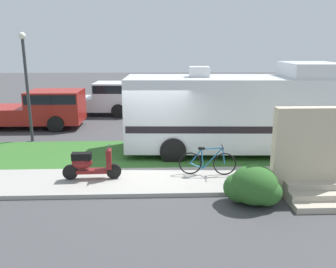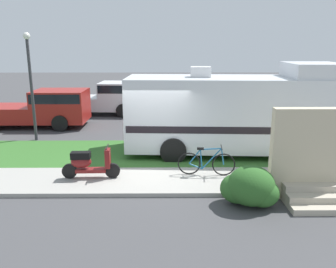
{
  "view_description": "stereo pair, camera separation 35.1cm",
  "coord_description": "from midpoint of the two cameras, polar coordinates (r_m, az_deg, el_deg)",
  "views": [
    {
      "loc": [
        0.11,
        -10.76,
        3.95
      ],
      "look_at": [
        0.54,
        0.3,
        1.1
      ],
      "focal_mm": 37.39,
      "sensor_mm": 36.0,
      "label": 1
    },
    {
      "loc": [
        0.46,
        -10.77,
        3.95
      ],
      "look_at": [
        0.54,
        0.3,
        1.1
      ],
      "focal_mm": 37.39,
      "sensor_mm": 36.0,
      "label": 2
    }
  ],
  "objects": [
    {
      "name": "grass_strip",
      "position": [
        12.88,
        -1.65,
        -3.24
      ],
      "size": [
        24.0,
        3.4,
        0.08
      ],
      "color": "#336628",
      "rests_on": "ground"
    },
    {
      "name": "ground_plane",
      "position": [
        11.47,
        -1.8,
        -5.71
      ],
      "size": [
        80.0,
        80.0,
        0.0
      ],
      "primitive_type": "plane",
      "color": "#424244"
    },
    {
      "name": "street_lamp_post",
      "position": [
        15.37,
        -20.9,
        8.7
      ],
      "size": [
        0.28,
        0.28,
        4.41
      ],
      "color": "#333338",
      "rests_on": "ground"
    },
    {
      "name": "porch_steps",
      "position": [
        9.79,
        23.14,
        -4.51
      ],
      "size": [
        2.0,
        1.26,
        2.4
      ],
      "color": "#B2A893",
      "rests_on": "ground"
    },
    {
      "name": "scooter",
      "position": [
        10.47,
        -11.91,
        -4.69
      ],
      "size": [
        1.7,
        0.5,
        0.97
      ],
      "color": "black",
      "rests_on": "ground"
    },
    {
      "name": "bottle_green",
      "position": [
        10.96,
        21.51,
        -6.52
      ],
      "size": [
        0.06,
        0.06,
        0.24
      ],
      "color": "brown",
      "rests_on": "ground"
    },
    {
      "name": "pickup_truck_near",
      "position": [
        18.11,
        -19.25,
        4.14
      ],
      "size": [
        5.51,
        2.18,
        1.8
      ],
      "color": "maroon",
      "rests_on": "ground"
    },
    {
      "name": "sidewalk",
      "position": [
        10.33,
        -1.96,
        -7.69
      ],
      "size": [
        24.0,
        2.0,
        0.12
      ],
      "color": "#9E9B93",
      "rests_on": "ground"
    },
    {
      "name": "motorhome_rv",
      "position": [
        12.88,
        11.48,
        3.53
      ],
      "size": [
        7.54,
        2.82,
        3.32
      ],
      "color": "silver",
      "rests_on": "ground"
    },
    {
      "name": "bush_by_porch",
      "position": [
        9.08,
        14.32,
        -8.5
      ],
      "size": [
        1.44,
        1.08,
        1.02
      ],
      "color": "#2D6026",
      "rests_on": "ground"
    },
    {
      "name": "bicycle",
      "position": [
        10.58,
        7.21,
        -4.69
      ],
      "size": [
        1.72,
        0.52,
        0.9
      ],
      "color": "black",
      "rests_on": "ground"
    },
    {
      "name": "pickup_truck_far",
      "position": [
        20.52,
        -9.39,
        5.93
      ],
      "size": [
        5.59,
        2.31,
        1.85
      ],
      "color": "silver",
      "rests_on": "ground"
    }
  ]
}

